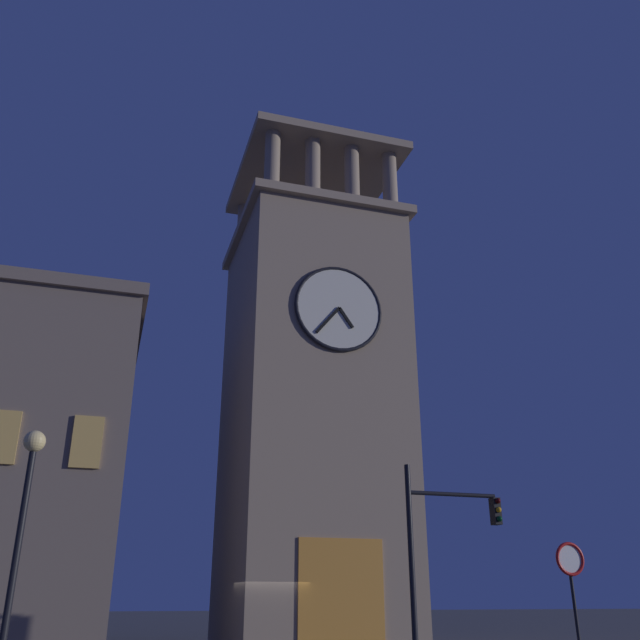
{
  "coord_description": "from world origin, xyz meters",
  "views": [
    {
      "loc": [
        5.95,
        25.53,
        1.97
      ],
      "look_at": [
        -2.86,
        -3.02,
        14.18
      ],
      "focal_mm": 38.3,
      "sensor_mm": 36.0,
      "label": 1
    }
  ],
  "objects_px": {
    "traffic_signal_near": "(441,540)",
    "clocktower": "(311,410)",
    "street_lamp": "(24,509)",
    "no_horn_sign": "(571,572)"
  },
  "relations": [
    {
      "from": "traffic_signal_near",
      "to": "street_lamp",
      "type": "xyz_separation_m",
      "value": [
        10.51,
        2.84,
        0.15
      ]
    },
    {
      "from": "no_horn_sign",
      "to": "traffic_signal_near",
      "type": "bearing_deg",
      "value": -59.68
    },
    {
      "from": "street_lamp",
      "to": "no_horn_sign",
      "type": "height_order",
      "value": "street_lamp"
    },
    {
      "from": "traffic_signal_near",
      "to": "clocktower",
      "type": "bearing_deg",
      "value": -86.71
    },
    {
      "from": "clocktower",
      "to": "traffic_signal_near",
      "type": "bearing_deg",
      "value": 93.29
    },
    {
      "from": "traffic_signal_near",
      "to": "street_lamp",
      "type": "distance_m",
      "value": 10.89
    },
    {
      "from": "street_lamp",
      "to": "traffic_signal_near",
      "type": "bearing_deg",
      "value": -164.88
    },
    {
      "from": "traffic_signal_near",
      "to": "street_lamp",
      "type": "relative_size",
      "value": 1.06
    },
    {
      "from": "street_lamp",
      "to": "clocktower",
      "type": "bearing_deg",
      "value": -126.21
    },
    {
      "from": "traffic_signal_near",
      "to": "no_horn_sign",
      "type": "xyz_separation_m",
      "value": [
        -1.81,
        3.1,
        -0.91
      ]
    }
  ]
}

